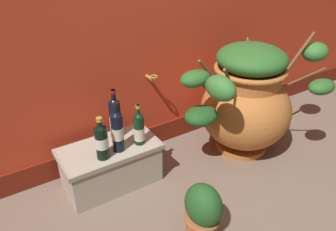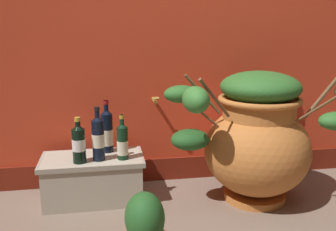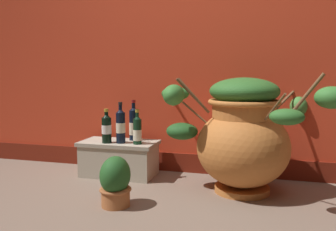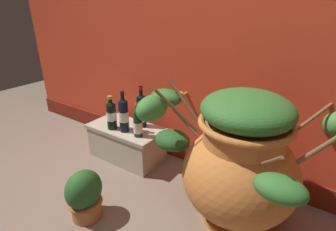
# 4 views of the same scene
# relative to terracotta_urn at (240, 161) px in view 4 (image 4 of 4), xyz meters

# --- Properties ---
(terracotta_urn) EXTENTS (1.26, 0.95, 0.86)m
(terracotta_urn) POSITION_rel_terracotta_urn_xyz_m (0.00, 0.00, 0.00)
(terracotta_urn) COLOR #C17033
(terracotta_urn) RESTS_ON ground_plane
(stone_ledge) EXTENTS (0.64, 0.34, 0.29)m
(stone_ledge) POSITION_rel_terracotta_urn_xyz_m (-1.03, 0.16, -0.26)
(stone_ledge) COLOR #B2A893
(stone_ledge) RESTS_ON ground_plane
(wine_bottle_left) EXTENTS (0.08, 0.08, 0.34)m
(wine_bottle_left) POSITION_rel_terracotta_urn_xyz_m (-0.93, 0.25, 0.01)
(wine_bottle_left) COLOR black
(wine_bottle_left) RESTS_ON stone_ledge
(wine_bottle_middle) EXTENTS (0.08, 0.08, 0.34)m
(wine_bottle_middle) POSITION_rel_terracotta_urn_xyz_m (-0.98, 0.10, 0.02)
(wine_bottle_middle) COLOR black
(wine_bottle_middle) RESTS_ON stone_ledge
(wine_bottle_right) EXTENTS (0.07, 0.07, 0.28)m
(wine_bottle_right) POSITION_rel_terracotta_urn_xyz_m (-0.84, 0.10, -0.02)
(wine_bottle_right) COLOR black
(wine_bottle_right) RESTS_ON stone_ledge
(wine_bottle_back) EXTENTS (0.08, 0.08, 0.28)m
(wine_bottle_back) POSITION_rel_terracotta_urn_xyz_m (-1.10, 0.08, -0.00)
(wine_bottle_back) COLOR black
(wine_bottle_back) RESTS_ON stone_ledge
(potted_shrub) EXTENTS (0.21, 0.24, 0.33)m
(potted_shrub) POSITION_rel_terracotta_urn_xyz_m (-0.77, -0.50, -0.26)
(potted_shrub) COLOR #B26638
(potted_shrub) RESTS_ON ground_plane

